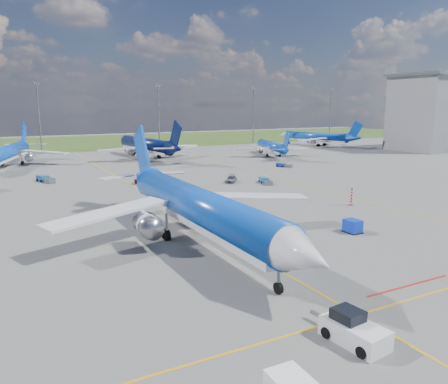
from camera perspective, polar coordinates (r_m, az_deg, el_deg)
name	(u,v)px	position (r m, az deg, el deg)	size (l,w,h in m)	color
ground	(231,243)	(50.74, 0.96, -6.63)	(400.00, 400.00, 0.00)	#585855
grass_strip	(58,143)	(194.38, -20.83, 5.98)	(400.00, 80.00, 0.01)	#2D4719
taxiway_lines	(155,198)	(75.48, -9.04, -0.77)	(60.25, 160.00, 0.02)	orange
floodlight_masts	(102,114)	(155.96, -15.60, 9.79)	(202.20, 0.50, 22.70)	slate
terminal_building	(448,112)	(175.99, 27.17, 9.27)	(42.00, 22.00, 26.00)	gray
warning_post	(351,196)	(71.77, 16.32, -0.50)	(0.50, 0.50, 3.00)	red
bg_jet_nnw	(10,167)	(125.30, -26.19, 3.00)	(30.46, 39.98, 10.47)	#0D47BC
bg_jet_n	(147,158)	(132.58, -10.07, 4.38)	(33.12, 43.47, 11.39)	#07123E
bg_jet_ne	(271,156)	(137.53, 6.20, 4.74)	(24.52, 32.18, 8.43)	#0D47BC
bg_jet_ene	(316,146)	(174.48, 11.89, 5.95)	(28.31, 37.15, 9.73)	#0D47BC
main_airliner	(199,243)	(50.68, -3.22, -6.67)	(35.66, 46.80, 12.26)	#0D47BC
pushback_tug	(353,330)	(31.82, 16.51, -16.88)	(2.81, 6.31, 2.10)	silver
uld_container	(353,226)	(56.79, 16.45, -4.29)	(1.61, 2.01, 1.61)	#0E2FC5
service_car_b	(146,180)	(89.38, -10.14, 1.50)	(2.19, 4.75, 1.32)	#999999
service_car_c	(231,179)	(89.61, 0.95, 1.71)	(1.85, 4.56, 1.32)	#999999
baggage_tug_w	(265,181)	(88.54, 5.42, 1.45)	(2.47, 5.10, 1.11)	#1C68A8
baggage_tug_c	(45,179)	(97.11, -22.32, 1.56)	(3.27, 5.80, 1.26)	#195B97
baggage_tug_e	(284,165)	(112.55, 7.80, 3.47)	(2.82, 4.38, 0.96)	navy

